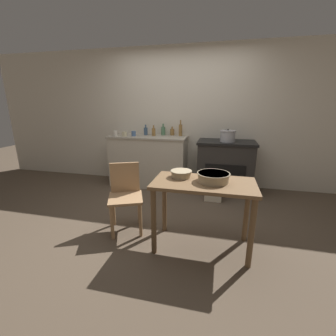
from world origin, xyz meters
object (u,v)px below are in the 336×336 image
at_px(mixing_bowl_large, 213,177).
at_px(cup_mid_right, 115,134).
at_px(flour_sack, 213,190).
at_px(bottle_center, 146,131).
at_px(work_table, 203,194).
at_px(stock_pot, 228,136).
at_px(bottle_mid_left, 181,130).
at_px(bottle_center_left, 154,132).
at_px(mixing_bowl_small, 181,173).
at_px(cup_right, 124,134).
at_px(cup_center_right, 134,134).
at_px(bottle_far_left, 163,131).
at_px(stove, 225,166).
at_px(chair, 126,194).
at_px(bottle_left, 172,132).

distance_m(mixing_bowl_large, cup_mid_right, 2.44).
bearing_deg(flour_sack, bottle_center, 155.69).
xyz_separation_m(work_table, stock_pot, (0.25, 1.71, 0.39)).
distance_m(bottle_mid_left, bottle_center_left, 0.50).
xyz_separation_m(mixing_bowl_small, bottle_center_left, (-0.84, 1.74, 0.23)).
height_order(mixing_bowl_small, cup_right, cup_right).
bearing_deg(cup_center_right, bottle_center_left, 19.00).
xyz_separation_m(bottle_far_left, bottle_mid_left, (0.34, -0.04, 0.03)).
relative_size(stove, cup_mid_right, 9.37).
distance_m(mixing_bowl_large, bottle_mid_left, 2.05).
distance_m(stove, cup_center_right, 1.78).
relative_size(bottle_center_left, cup_center_right, 2.10).
distance_m(mixing_bowl_small, cup_center_right, 2.02).
distance_m(bottle_mid_left, bottle_center, 0.68).
xyz_separation_m(chair, bottle_center, (-0.31, 1.74, 0.58)).
bearing_deg(stock_pot, flour_sack, -113.78).
bearing_deg(flour_sack, cup_mid_right, 170.79).
relative_size(bottle_mid_left, cup_mid_right, 2.81).
distance_m(mixing_bowl_large, cup_center_right, 2.29).
relative_size(bottle_center, cup_center_right, 2.10).
bearing_deg(bottle_mid_left, mixing_bowl_large, -70.14).
height_order(bottle_center_left, cup_right, bottle_center_left).
xyz_separation_m(bottle_far_left, bottle_center_left, (-0.15, -0.14, -0.01)).
distance_m(flour_sack, cup_center_right, 1.78).
height_order(cup_center_right, cup_mid_right, cup_mid_right).
bearing_deg(cup_right, chair, -66.70).
bearing_deg(bottle_far_left, flour_sack, -33.61).
distance_m(mixing_bowl_large, cup_right, 2.35).
xyz_separation_m(bottle_left, bottle_mid_left, (0.17, -0.06, 0.05)).
distance_m(bottle_far_left, bottle_center_left, 0.21).
bearing_deg(work_table, cup_mid_right, 137.57).
bearing_deg(work_table, chair, 169.47).
xyz_separation_m(bottle_far_left, cup_mid_right, (-0.81, -0.38, -0.03)).
height_order(stock_pot, mixing_bowl_large, stock_pot).
bearing_deg(cup_mid_right, mixing_bowl_small, -45.04).
height_order(work_table, bottle_far_left, bottle_far_left).
height_order(flour_sack, bottle_far_left, bottle_far_left).
height_order(work_table, bottle_center, bottle_center).
xyz_separation_m(work_table, bottle_far_left, (-0.94, 1.99, 0.41)).
bearing_deg(stock_pot, work_table, -98.41).
bearing_deg(mixing_bowl_large, mixing_bowl_small, 167.92).
relative_size(chair, mixing_bowl_large, 2.48).
bearing_deg(bottle_left, bottle_mid_left, -20.21).
bearing_deg(cup_mid_right, bottle_mid_left, 16.28).
relative_size(stove, chair, 1.18).
height_order(stove, chair, stove).
distance_m(cup_center_right, cup_mid_right, 0.33).
bearing_deg(cup_right, mixing_bowl_large, -43.89).
bearing_deg(mixing_bowl_large, bottle_center, 125.86).
relative_size(bottle_center, cup_mid_right, 1.88).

